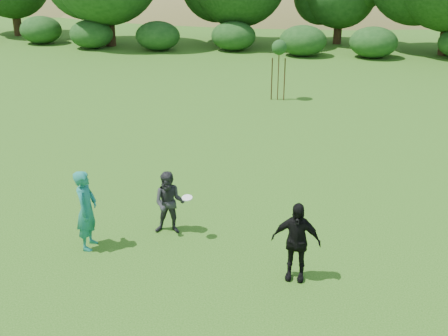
{
  "coord_description": "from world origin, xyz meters",
  "views": [
    {
      "loc": [
        2.83,
        -11.51,
        7.14
      ],
      "look_at": [
        0.0,
        3.0,
        1.1
      ],
      "focal_mm": 45.0,
      "sensor_mm": 36.0,
      "label": 1
    }
  ],
  "objects_px": {
    "player_black": "(296,241)",
    "player_teal": "(87,210)",
    "player_grey": "(169,203)",
    "sapling": "(279,49)"
  },
  "relations": [
    {
      "from": "player_teal",
      "to": "sapling",
      "type": "bearing_deg",
      "value": -16.31
    },
    {
      "from": "sapling",
      "to": "player_black",
      "type": "bearing_deg",
      "value": -82.58
    },
    {
      "from": "player_black",
      "to": "sapling",
      "type": "bearing_deg",
      "value": 100.07
    },
    {
      "from": "player_teal",
      "to": "sapling",
      "type": "relative_size",
      "value": 0.72
    },
    {
      "from": "player_grey",
      "to": "player_black",
      "type": "height_order",
      "value": "player_black"
    },
    {
      "from": "player_grey",
      "to": "player_teal",
      "type": "bearing_deg",
      "value": -154.59
    },
    {
      "from": "sapling",
      "to": "player_teal",
      "type": "bearing_deg",
      "value": -102.06
    },
    {
      "from": "player_black",
      "to": "sapling",
      "type": "xyz_separation_m",
      "value": [
        -1.97,
        15.16,
        1.48
      ]
    },
    {
      "from": "player_black",
      "to": "player_teal",
      "type": "bearing_deg",
      "value": 178.0
    },
    {
      "from": "player_teal",
      "to": "player_black",
      "type": "relative_size",
      "value": 1.09
    }
  ]
}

